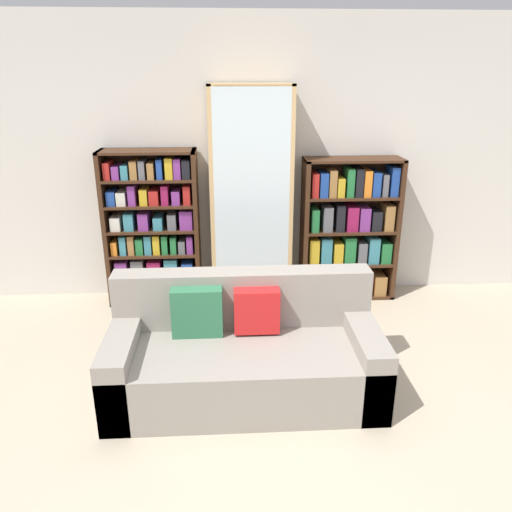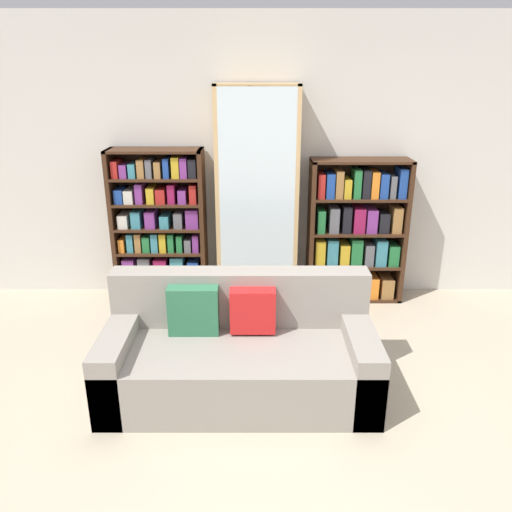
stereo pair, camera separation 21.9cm
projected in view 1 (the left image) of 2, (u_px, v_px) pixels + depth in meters
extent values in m
plane|color=tan|center=(287.00, 436.00, 3.18)|extent=(16.00, 16.00, 0.00)
cube|color=beige|center=(262.00, 162.00, 4.87)|extent=(6.65, 0.06, 2.70)
cube|color=gray|center=(245.00, 370.00, 3.53)|extent=(1.88, 0.85, 0.40)
cube|color=gray|center=(243.00, 297.00, 3.69)|extent=(1.88, 0.20, 0.42)
cube|color=gray|center=(124.00, 366.00, 3.46)|extent=(0.20, 0.85, 0.52)
cube|color=gray|center=(362.00, 359.00, 3.55)|extent=(0.20, 0.85, 0.52)
cube|color=#2D6B47|center=(197.00, 312.00, 3.53)|extent=(0.36, 0.12, 0.36)
cube|color=red|center=(257.00, 311.00, 3.55)|extent=(0.32, 0.12, 0.32)
cube|color=#3D2314|center=(108.00, 229.00, 4.80)|extent=(0.04, 0.32, 1.51)
cube|color=#3D2314|center=(197.00, 228.00, 4.85)|extent=(0.04, 0.32, 1.51)
cube|color=#3D2314|center=(147.00, 151.00, 4.56)|extent=(0.90, 0.32, 0.02)
cube|color=#3D2314|center=(158.00, 298.00, 5.08)|extent=(0.90, 0.32, 0.02)
cube|color=#3D2314|center=(155.00, 224.00, 4.97)|extent=(0.90, 0.01, 1.51)
cube|color=#3D2314|center=(156.00, 275.00, 4.99)|extent=(0.82, 0.32, 0.02)
cube|color=#3D2314|center=(154.00, 252.00, 4.91)|extent=(0.82, 0.32, 0.02)
cube|color=#3D2314|center=(153.00, 229.00, 4.82)|extent=(0.82, 0.32, 0.02)
cube|color=#3D2314|center=(151.00, 204.00, 4.74)|extent=(0.82, 0.32, 0.02)
cube|color=#3D2314|center=(149.00, 179.00, 4.65)|extent=(0.82, 0.32, 0.02)
cube|color=#5B5B60|center=(121.00, 291.00, 5.02)|extent=(0.05, 0.24, 0.17)
cube|color=#5B5B60|center=(130.00, 292.00, 5.03)|extent=(0.07, 0.24, 0.13)
cube|color=orange|center=(140.00, 291.00, 5.03)|extent=(0.08, 0.24, 0.16)
cube|color=black|center=(148.00, 291.00, 5.04)|extent=(0.07, 0.24, 0.15)
cube|color=beige|center=(157.00, 289.00, 5.03)|extent=(0.08, 0.24, 0.19)
cube|color=#237038|center=(166.00, 292.00, 5.05)|extent=(0.06, 0.24, 0.12)
cube|color=beige|center=(175.00, 291.00, 5.05)|extent=(0.07, 0.24, 0.13)
cube|color=#AD231E|center=(183.00, 290.00, 5.06)|extent=(0.08, 0.24, 0.14)
cube|color=#8E1947|center=(192.00, 289.00, 5.06)|extent=(0.06, 0.24, 0.17)
cube|color=#7A3384|center=(123.00, 267.00, 4.93)|extent=(0.12, 0.24, 0.17)
cube|color=#5B5B60|center=(139.00, 266.00, 4.94)|extent=(0.12, 0.24, 0.18)
cube|color=#8E1947|center=(155.00, 267.00, 4.95)|extent=(0.13, 0.24, 0.17)
cube|color=teal|center=(172.00, 265.00, 4.95)|extent=(0.12, 0.24, 0.18)
cube|color=#1E4293|center=(188.00, 267.00, 4.97)|extent=(0.11, 0.24, 0.14)
cube|color=orange|center=(116.00, 246.00, 4.85)|extent=(0.06, 0.24, 0.13)
cube|color=teal|center=(125.00, 243.00, 4.85)|extent=(0.06, 0.24, 0.18)
cube|color=olive|center=(133.00, 243.00, 4.85)|extent=(0.06, 0.24, 0.19)
cube|color=#237038|center=(141.00, 244.00, 4.86)|extent=(0.07, 0.24, 0.16)
cube|color=teal|center=(149.00, 242.00, 4.86)|extent=(0.07, 0.24, 0.19)
cube|color=gold|center=(157.00, 242.00, 4.86)|extent=(0.06, 0.24, 0.19)
cube|color=#237038|center=(166.00, 242.00, 4.87)|extent=(0.06, 0.24, 0.18)
cube|color=#237038|center=(174.00, 243.00, 4.87)|extent=(0.06, 0.24, 0.17)
cube|color=#5B5B60|center=(182.00, 245.00, 4.89)|extent=(0.06, 0.24, 0.13)
cube|color=#7A3384|center=(190.00, 242.00, 4.88)|extent=(0.06, 0.24, 0.17)
cube|color=beige|center=(117.00, 222.00, 4.77)|extent=(0.09, 0.24, 0.13)
cube|color=teal|center=(130.00, 220.00, 4.77)|extent=(0.09, 0.24, 0.17)
cube|color=#7A3384|center=(144.00, 220.00, 4.78)|extent=(0.09, 0.24, 0.17)
cube|color=teal|center=(159.00, 222.00, 4.79)|extent=(0.09, 0.24, 0.12)
cube|color=#5B5B60|center=(173.00, 220.00, 4.79)|extent=(0.08, 0.24, 0.15)
cube|color=#7A3384|center=(187.00, 218.00, 4.79)|extent=(0.12, 0.24, 0.18)
cube|color=#1E4293|center=(113.00, 197.00, 4.68)|extent=(0.08, 0.24, 0.13)
cube|color=beige|center=(123.00, 197.00, 4.69)|extent=(0.08, 0.24, 0.13)
cube|color=#7A3384|center=(133.00, 194.00, 4.68)|extent=(0.07, 0.24, 0.19)
cube|color=gold|center=(145.00, 195.00, 4.69)|extent=(0.07, 0.24, 0.15)
cube|color=#AD231E|center=(155.00, 196.00, 4.70)|extent=(0.09, 0.24, 0.14)
cube|color=#8E1947|center=(166.00, 194.00, 4.70)|extent=(0.07, 0.24, 0.18)
cube|color=#7A3384|center=(177.00, 196.00, 4.71)|extent=(0.07, 0.24, 0.13)
cube|color=#AD231E|center=(187.00, 194.00, 4.71)|extent=(0.06, 0.24, 0.18)
cube|color=#AD231E|center=(109.00, 170.00, 4.59)|extent=(0.06, 0.24, 0.16)
cube|color=#7A3384|center=(117.00, 171.00, 4.60)|extent=(0.06, 0.24, 0.12)
cube|color=teal|center=(126.00, 171.00, 4.60)|extent=(0.06, 0.24, 0.13)
cube|color=olive|center=(135.00, 169.00, 4.60)|extent=(0.06, 0.24, 0.17)
cube|color=#5B5B60|center=(143.00, 169.00, 4.61)|extent=(0.06, 0.24, 0.17)
cube|color=olive|center=(152.00, 170.00, 4.61)|extent=(0.06, 0.24, 0.15)
cube|color=#1E4293|center=(160.00, 168.00, 4.61)|extent=(0.05, 0.24, 0.18)
cube|color=gold|center=(170.00, 167.00, 4.62)|extent=(0.07, 0.24, 0.19)
cube|color=#7A3384|center=(178.00, 168.00, 4.62)|extent=(0.06, 0.24, 0.18)
cube|color=black|center=(187.00, 168.00, 4.63)|extent=(0.07, 0.24, 0.17)
cube|color=tan|center=(213.00, 199.00, 4.73)|extent=(0.04, 0.36, 2.08)
cube|color=tan|center=(289.00, 198.00, 4.78)|extent=(0.04, 0.36, 2.08)
cube|color=tan|center=(251.00, 84.00, 4.40)|extent=(0.77, 0.36, 0.02)
cube|color=tan|center=(251.00, 296.00, 5.11)|extent=(0.77, 0.36, 0.02)
cube|color=tan|center=(250.00, 194.00, 4.92)|extent=(0.77, 0.01, 2.08)
cube|color=silver|center=(252.00, 203.00, 4.59)|extent=(0.69, 0.01, 2.06)
cube|color=tan|center=(251.00, 258.00, 4.97)|extent=(0.69, 0.32, 0.02)
cube|color=tan|center=(251.00, 219.00, 4.83)|extent=(0.69, 0.32, 0.02)
cube|color=tan|center=(251.00, 177.00, 4.68)|extent=(0.69, 0.32, 0.02)
cube|color=tan|center=(251.00, 133.00, 4.54)|extent=(0.69, 0.32, 0.02)
cylinder|color=silver|center=(230.00, 292.00, 5.10)|extent=(0.01, 0.01, 0.08)
cone|color=silver|center=(230.00, 284.00, 5.07)|extent=(0.09, 0.09, 0.09)
cylinder|color=silver|center=(251.00, 293.00, 5.08)|extent=(0.01, 0.01, 0.08)
cone|color=silver|center=(251.00, 285.00, 5.05)|extent=(0.09, 0.09, 0.09)
cylinder|color=silver|center=(272.00, 291.00, 5.11)|extent=(0.01, 0.01, 0.08)
cone|color=silver|center=(273.00, 284.00, 5.08)|extent=(0.09, 0.09, 0.09)
cylinder|color=silver|center=(229.00, 255.00, 4.93)|extent=(0.01, 0.01, 0.07)
cone|color=silver|center=(229.00, 248.00, 4.91)|extent=(0.09, 0.09, 0.08)
cylinder|color=silver|center=(251.00, 254.00, 4.95)|extent=(0.01, 0.01, 0.07)
cone|color=silver|center=(251.00, 247.00, 4.93)|extent=(0.09, 0.09, 0.08)
cylinder|color=silver|center=(273.00, 254.00, 4.97)|extent=(0.01, 0.01, 0.07)
cone|color=silver|center=(273.00, 246.00, 4.94)|extent=(0.09, 0.09, 0.08)
cylinder|color=silver|center=(228.00, 214.00, 4.80)|extent=(0.01, 0.01, 0.09)
cone|color=silver|center=(228.00, 204.00, 4.77)|extent=(0.09, 0.09, 0.11)
cylinder|color=silver|center=(251.00, 213.00, 4.83)|extent=(0.01, 0.01, 0.09)
cone|color=silver|center=(251.00, 203.00, 4.79)|extent=(0.09, 0.09, 0.11)
cylinder|color=silver|center=(274.00, 214.00, 4.80)|extent=(0.01, 0.01, 0.09)
cone|color=silver|center=(274.00, 204.00, 4.77)|extent=(0.09, 0.09, 0.11)
cylinder|color=silver|center=(222.00, 172.00, 4.65)|extent=(0.01, 0.01, 0.08)
cone|color=silver|center=(222.00, 163.00, 4.62)|extent=(0.08, 0.08, 0.09)
cylinder|color=silver|center=(233.00, 172.00, 4.65)|extent=(0.01, 0.01, 0.08)
cone|color=silver|center=(233.00, 163.00, 4.63)|extent=(0.08, 0.08, 0.09)
cylinder|color=silver|center=(245.00, 172.00, 4.67)|extent=(0.01, 0.01, 0.08)
cone|color=silver|center=(245.00, 163.00, 4.64)|extent=(0.08, 0.08, 0.09)
cylinder|color=silver|center=(257.00, 172.00, 4.69)|extent=(0.01, 0.01, 0.08)
cone|color=silver|center=(257.00, 163.00, 4.66)|extent=(0.08, 0.08, 0.09)
cylinder|color=silver|center=(268.00, 172.00, 4.67)|extent=(0.01, 0.01, 0.08)
cone|color=silver|center=(268.00, 163.00, 4.64)|extent=(0.08, 0.08, 0.09)
cylinder|color=silver|center=(280.00, 171.00, 4.70)|extent=(0.01, 0.01, 0.08)
cone|color=silver|center=(280.00, 162.00, 4.67)|extent=(0.08, 0.08, 0.09)
cylinder|color=silver|center=(227.00, 127.00, 4.51)|extent=(0.01, 0.01, 0.08)
cone|color=silver|center=(227.00, 116.00, 4.47)|extent=(0.09, 0.09, 0.10)
cylinder|color=silver|center=(251.00, 127.00, 4.53)|extent=(0.01, 0.01, 0.08)
cone|color=silver|center=(251.00, 116.00, 4.50)|extent=(0.09, 0.09, 0.10)
cylinder|color=silver|center=(274.00, 127.00, 4.54)|extent=(0.01, 0.01, 0.08)
cone|color=silver|center=(275.00, 116.00, 4.51)|extent=(0.09, 0.09, 0.10)
cube|color=#3D2314|center=(304.00, 230.00, 4.92)|extent=(0.04, 0.32, 1.41)
cube|color=#3D2314|center=(394.00, 229.00, 4.97)|extent=(0.04, 0.32, 1.41)
cube|color=#3D2314|center=(354.00, 159.00, 4.70)|extent=(0.94, 0.32, 0.02)
cube|color=#3D2314|center=(345.00, 293.00, 5.19)|extent=(0.94, 0.32, 0.02)
cube|color=#3D2314|center=(346.00, 225.00, 5.09)|extent=(0.94, 0.01, 1.41)
cube|color=#3D2314|center=(347.00, 262.00, 5.06)|extent=(0.86, 0.32, 0.02)
cube|color=#3D2314|center=(349.00, 230.00, 4.95)|extent=(0.86, 0.32, 0.02)
cube|color=#3D2314|center=(351.00, 196.00, 4.83)|extent=(0.86, 0.32, 0.02)
cube|color=#237038|center=(313.00, 286.00, 5.12)|extent=(0.12, 0.24, 0.18)
cube|color=gold|center=(330.00, 282.00, 5.12)|extent=(0.12, 0.24, 0.24)
cube|color=gold|center=(346.00, 282.00, 5.13)|extent=(0.11, 0.24, 0.24)
cube|color=orange|center=(362.00, 283.00, 5.15)|extent=(0.15, 0.24, 0.22)
cube|color=olive|center=(378.00, 283.00, 5.16)|extent=(0.12, 0.24, 0.20)
cube|color=gold|center=(313.00, 250.00, 4.99)|extent=(0.09, 0.24, 0.26)
cube|color=teal|center=(325.00, 249.00, 4.99)|extent=(0.10, 0.24, 0.27)
cube|color=gold|center=(336.00, 251.00, 5.01)|extent=(0.09, 0.24, 0.22)
cube|color=#237038|center=(348.00, 248.00, 5.00)|extent=(0.11, 0.24, 0.27)
cube|color=#5B5B60|center=(360.00, 251.00, 5.02)|extent=(0.08, 0.24, 0.22)
cube|color=teal|center=(372.00, 248.00, 5.02)|extent=(0.10, 0.24, 0.26)
cube|color=#237038|center=(383.00, 251.00, 5.04)|extent=(0.10, 0.24, 0.21)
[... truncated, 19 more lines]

